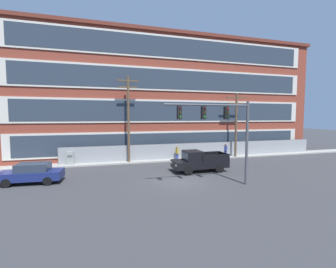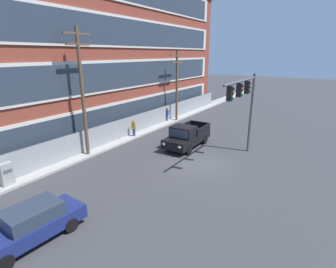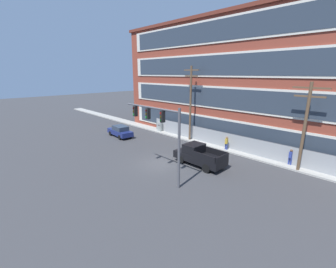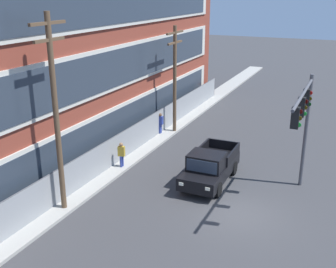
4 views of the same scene
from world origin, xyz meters
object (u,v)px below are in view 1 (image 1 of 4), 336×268
Objects in this scene: sedan_navy at (32,173)px; utility_pole_midblock at (236,122)px; pedestrian_near_cabinet at (226,149)px; pickup_truck_black at (199,161)px; utility_pole_near_corner at (128,116)px; pedestrian_by_fence at (177,152)px; electrical_cabinet at (70,159)px; traffic_signal_mast at (222,124)px.

sedan_navy is 0.57× the size of utility_pole_midblock.
sedan_navy is 20.95m from pedestrian_near_cabinet.
pickup_truck_black is 1.14× the size of sedan_navy.
pickup_truck_black reaches higher than sedan_navy.
utility_pole_near_corner is 6.94m from pedestrian_by_fence.
electrical_cabinet is (-19.07, 0.39, -3.69)m from utility_pole_midblock.
pickup_truck_black reaches higher than electrical_cabinet.
sedan_navy is (-13.53, 4.65, -3.78)m from traffic_signal_mast.
utility_pole_midblock is at bearing -1.18° from electrical_cabinet.
traffic_signal_mast reaches higher than sedan_navy.
sedan_navy is at bearing -108.79° from electrical_cabinet.
utility_pole_midblock is 5.16× the size of electrical_cabinet.
pickup_truck_black is 8.66m from pedestrian_near_cabinet.
utility_pole_midblock is (21.00, 5.30, 3.66)m from sedan_navy.
utility_pole_near_corner reaches higher than sedan_navy.
traffic_signal_mast is 13.03m from pedestrian_near_cabinet.
sedan_navy is 21.97m from utility_pole_midblock.
sedan_navy is 2.69× the size of pedestrian_by_fence.
pedestrian_by_fence is at bearing 90.45° from traffic_signal_mast.
utility_pole_midblock reaches higher than sedan_navy.
pickup_truck_black is at bearing -136.37° from pedestrian_near_cabinet.
utility_pole_near_corner is at bearing 118.79° from traffic_signal_mast.
pedestrian_by_fence is (11.52, -0.18, 0.21)m from electrical_cabinet.
pickup_truck_black reaches higher than pedestrian_by_fence.
electrical_cabinet is at bearing 154.61° from pickup_truck_black.
pedestrian_near_cabinet is (20.06, 6.03, 0.18)m from sedan_navy.
pickup_truck_black reaches higher than pedestrian_near_cabinet.
utility_pole_near_corner is 12.85m from pedestrian_near_cabinet.
pedestrian_near_cabinet is (-0.94, 0.74, -3.48)m from utility_pole_midblock.
traffic_signal_mast is at bearing -121.45° from pedestrian_near_cabinet.
traffic_signal_mast is 0.69× the size of utility_pole_near_corner.
electrical_cabinet is (-11.59, 10.33, -3.81)m from traffic_signal_mast.
pedestrian_by_fence is (-0.34, 5.44, 0.04)m from pickup_truck_black.
electrical_cabinet is at bearing 178.80° from utility_pole_near_corner.
traffic_signal_mast is 3.83× the size of pedestrian_near_cabinet.
pickup_truck_black is 3.36× the size of electrical_cabinet.
utility_pole_midblock reaches higher than pedestrian_by_fence.
traffic_signal_mast is 1.25× the size of pickup_truck_black.
pedestrian_near_cabinet is 1.00× the size of pedestrian_by_fence.
utility_pole_near_corner is at bearing 136.86° from pickup_truck_black.
pickup_truck_black is 9.58m from utility_pole_midblock.
pedestrian_near_cabinet is at bearing 58.55° from traffic_signal_mast.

